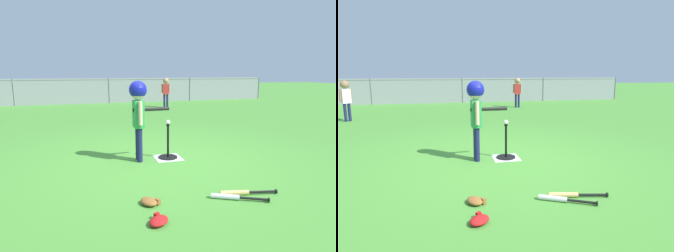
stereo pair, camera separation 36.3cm
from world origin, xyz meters
TOP-DOWN VIEW (x-y plane):
  - ground_plane at (0.00, 0.00)m, footprint 60.00×60.00m
  - home_plate at (0.14, 0.16)m, footprint 0.44×0.44m
  - batting_tee at (0.14, 0.16)m, footprint 0.32×0.32m
  - baseball_on_tee at (0.14, 0.16)m, footprint 0.07×0.07m
  - batter_child at (-0.35, 0.15)m, footprint 0.65×0.37m
  - fielder_deep_left at (2.06, 6.90)m, footprint 0.35×0.24m
  - spare_bat_silver at (0.37, -1.58)m, footprint 0.60×0.34m
  - spare_bat_wood at (0.53, -1.50)m, footprint 0.69×0.20m
  - glove_by_plate at (-0.56, -1.85)m, footprint 0.27×0.27m
  - glove_near_bats at (-0.55, -1.43)m, footprint 0.24×0.27m
  - outfield_fence at (0.00, 9.24)m, footprint 16.06×0.06m

SIDE VIEW (x-z plane):
  - ground_plane at x=0.00m, z-range 0.00..0.00m
  - home_plate at x=0.14m, z-range 0.00..0.01m
  - spare_bat_wood at x=0.53m, z-range 0.00..0.06m
  - spare_bat_silver at x=0.37m, z-range 0.00..0.06m
  - glove_by_plate at x=-0.56m, z-range 0.00..0.07m
  - glove_near_bats at x=-0.55m, z-range 0.00..0.07m
  - batting_tee at x=0.14m, z-range -0.20..0.37m
  - baseball_on_tee at x=0.14m, z-range 0.58..0.65m
  - outfield_fence at x=0.00m, z-range 0.04..1.19m
  - fielder_deep_left at x=2.06m, z-range 0.17..1.37m
  - batter_child at x=-0.35m, z-range 0.28..1.57m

